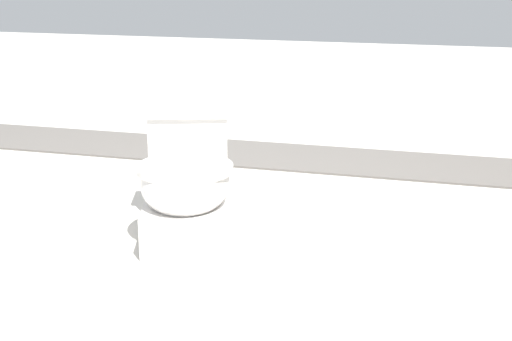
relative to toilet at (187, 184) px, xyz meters
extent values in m
plane|color=beige|center=(-0.08, 0.15, -0.22)|extent=(14.00, 14.00, 0.00)
cube|color=#605B56|center=(-1.26, 0.65, -0.21)|extent=(0.56, 8.00, 0.01)
cube|color=white|center=(0.00, 0.00, -0.14)|extent=(0.67, 0.50, 0.17)
ellipsoid|color=white|center=(0.09, 0.03, 0.04)|extent=(0.53, 0.47, 0.28)
cylinder|color=white|center=(0.09, 0.03, 0.10)|extent=(0.49, 0.49, 0.03)
cube|color=white|center=(-0.20, -0.06, 0.10)|extent=(0.27, 0.38, 0.30)
cube|color=white|center=(-0.20, -0.06, 0.27)|extent=(0.30, 0.41, 0.04)
cylinder|color=silver|center=(-0.23, 0.01, 0.29)|extent=(0.02, 0.02, 0.01)
camera|label=1|loc=(2.65, 1.02, 0.91)|focal=50.00mm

